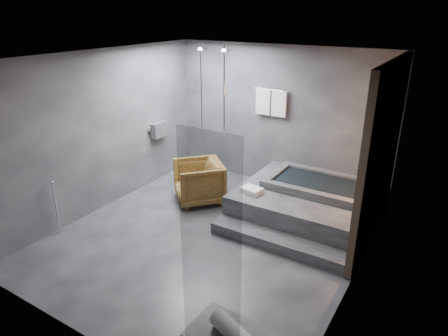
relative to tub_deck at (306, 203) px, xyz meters
The scene contains 6 objects.
room 2.02m from the tub_deck, 118.47° to the right, with size 5.00×5.04×2.82m.
tub_deck is the anchor object (origin of this frame).
tub_step 1.19m from the tub_deck, 90.00° to the right, with size 2.20×0.36×0.18m, color #2E2E31.
driftwood_chair 2.00m from the tub_deck, 165.69° to the right, with size 0.84×0.86×0.78m, color #493012.
rolled_towel 3.56m from the tub_deck, 80.71° to the right, with size 0.18×0.18×0.50m, color silver.
deck_towel 1.01m from the tub_deck, 142.13° to the right, with size 0.34×0.25×0.09m, color silver.
Camera 1 is at (3.11, -4.61, 3.42)m, focal length 32.00 mm.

